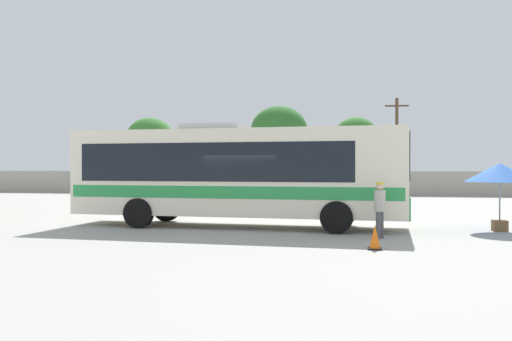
% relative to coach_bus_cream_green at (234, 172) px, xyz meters
% --- Properties ---
extents(ground_plane, '(300.00, 300.00, 0.00)m').
position_rel_coach_bus_cream_green_xyz_m(ground_plane, '(0.47, 9.73, -1.95)').
color(ground_plane, '#A3A099').
extents(perimeter_wall, '(80.00, 0.30, 1.81)m').
position_rel_coach_bus_cream_green_xyz_m(perimeter_wall, '(0.47, 22.69, -1.04)').
color(perimeter_wall, '#9E998C').
rests_on(perimeter_wall, ground_plane).
extents(coach_bus_cream_green, '(11.83, 3.21, 3.65)m').
position_rel_coach_bus_cream_green_xyz_m(coach_bus_cream_green, '(0.00, 0.00, 0.00)').
color(coach_bus_cream_green, silver).
rests_on(coach_bus_cream_green, ground_plane).
extents(attendant_by_bus_door, '(0.46, 0.46, 1.67)m').
position_rel_coach_bus_cream_green_xyz_m(attendant_by_bus_door, '(4.97, -2.30, -1.00)').
color(attendant_by_bus_door, '#4C4C51').
rests_on(attendant_by_bus_door, ground_plane).
extents(vendor_umbrella_near_gate_blue, '(2.24, 2.24, 2.24)m').
position_rel_coach_bus_cream_green_xyz_m(vendor_umbrella_near_gate_blue, '(8.94, 0.27, -0.05)').
color(vendor_umbrella_near_gate_blue, gray).
rests_on(vendor_umbrella_near_gate_blue, ground_plane).
extents(parked_car_leftmost_silver, '(4.36, 2.11, 1.55)m').
position_rel_coach_bus_cream_green_xyz_m(parked_car_leftmost_silver, '(-12.06, 19.48, -1.13)').
color(parked_car_leftmost_silver, '#B7BABF').
rests_on(parked_car_leftmost_silver, ground_plane).
extents(parked_car_second_grey, '(4.27, 2.12, 1.44)m').
position_rel_coach_bus_cream_green_xyz_m(parked_car_second_grey, '(-6.21, 19.46, -1.18)').
color(parked_car_second_grey, slate).
rests_on(parked_car_second_grey, ground_plane).
extents(utility_pole_near, '(1.80, 0.24, 7.47)m').
position_rel_coach_bus_cream_green_xyz_m(utility_pole_near, '(7.38, 24.44, 1.97)').
color(utility_pole_near, '#4C3823').
rests_on(utility_pole_near, ground_plane).
extents(roadside_tree_left, '(4.24, 4.24, 6.65)m').
position_rel_coach_bus_cream_green_xyz_m(roadside_tree_left, '(-14.29, 28.16, 2.88)').
color(roadside_tree_left, brown).
rests_on(roadside_tree_left, ground_plane).
extents(roadside_tree_midleft, '(5.06, 5.06, 7.61)m').
position_rel_coach_bus_cream_green_xyz_m(roadside_tree_midleft, '(-2.53, 29.41, 3.50)').
color(roadside_tree_midleft, brown).
rests_on(roadside_tree_midleft, ground_plane).
extents(roadside_tree_midright, '(3.49, 3.49, 6.16)m').
position_rel_coach_bus_cream_green_xyz_m(roadside_tree_midright, '(4.27, 25.78, 2.71)').
color(roadside_tree_midright, brown).
rests_on(roadside_tree_midright, ground_plane).
extents(traffic_cone_on_apron, '(0.36, 0.36, 0.64)m').
position_rel_coach_bus_cream_green_xyz_m(traffic_cone_on_apron, '(4.75, -4.58, -1.64)').
color(traffic_cone_on_apron, black).
rests_on(traffic_cone_on_apron, ground_plane).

